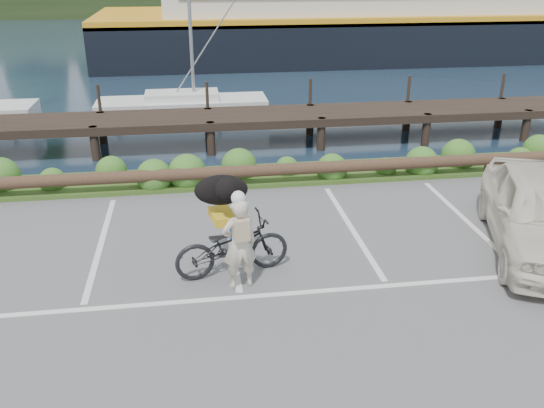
{
  "coord_description": "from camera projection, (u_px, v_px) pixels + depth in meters",
  "views": [
    {
      "loc": [
        -0.66,
        -8.74,
        5.32
      ],
      "look_at": [
        0.74,
        0.98,
        1.1
      ],
      "focal_mm": 38.0,
      "sensor_mm": 36.0,
      "label": 1
    }
  ],
  "objects": [
    {
      "name": "bicycle",
      "position": [
        232.0,
        246.0,
        10.31
      ],
      "size": [
        2.19,
        1.11,
        1.1
      ],
      "primitive_type": "imported",
      "rotation": [
        0.0,
        0.0,
        1.76
      ],
      "color": "black",
      "rests_on": "ground"
    },
    {
      "name": "parked_car",
      "position": [
        542.0,
        212.0,
        11.12
      ],
      "size": [
        3.33,
        5.01,
        1.59
      ],
      "primitive_type": "imported",
      "rotation": [
        0.0,
        0.0,
        -0.34
      ],
      "color": "beige",
      "rests_on": "ground"
    },
    {
      "name": "ground",
      "position": [
        238.0,
        285.0,
        10.14
      ],
      "size": [
        72.0,
        72.0,
        0.0
      ],
      "primitive_type": "plane",
      "color": "#545456"
    },
    {
      "name": "vegetation_strip",
      "position": [
        220.0,
        178.0,
        14.93
      ],
      "size": [
        34.0,
        1.6,
        0.1
      ],
      "primitive_type": "cube",
      "color": "#3D5B21",
      "rests_on": "ground"
    },
    {
      "name": "dog",
      "position": [
        221.0,
        190.0,
        10.57
      ],
      "size": [
        0.66,
        1.06,
        0.57
      ],
      "primitive_type": "ellipsoid",
      "rotation": [
        0.0,
        0.0,
        1.76
      ],
      "color": "black",
      "rests_on": "bicycle"
    },
    {
      "name": "cyclist",
      "position": [
        239.0,
        244.0,
        9.78
      ],
      "size": [
        0.67,
        0.51,
        1.66
      ],
      "primitive_type": "imported",
      "rotation": [
        0.0,
        0.0,
        3.33
      ],
      "color": "beige",
      "rests_on": "ground"
    },
    {
      "name": "log_rail",
      "position": [
        222.0,
        189.0,
        14.32
      ],
      "size": [
        32.0,
        0.3,
        0.6
      ],
      "primitive_type": null,
      "color": "#443021",
      "rests_on": "ground"
    }
  ]
}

